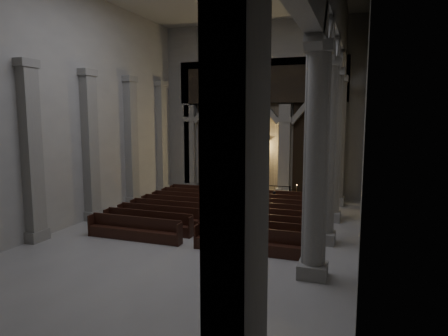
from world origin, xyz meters
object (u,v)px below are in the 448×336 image
altar_rail (252,189)px  candle_stand_right (296,198)px  altar (250,186)px  candle_stand_left (202,192)px  pews (221,216)px  worshipper (274,200)px

altar_rail → candle_stand_right: candle_stand_right is taller
altar → altar_rail: (0.47, -1.12, 0.04)m
candle_stand_left → altar: bearing=32.0°
altar → candle_stand_left: bearing=-148.0°
altar → pews: bearing=-86.4°
candle_stand_left → candle_stand_right: (6.47, 0.30, -0.07)m
altar_rail → pews: (0.00, -6.31, -0.34)m
altar → pews: 7.45m
worshipper → pews: bearing=-102.6°
altar_rail → candle_stand_left: bearing=-168.1°
candle_stand_right → pews: candle_stand_right is taller
pews → altar_rail: bearing=90.0°
candle_stand_right → worshipper: (-0.99, -2.17, 0.23)m
candle_stand_right → altar: bearing=156.4°
candle_stand_right → worshipper: candle_stand_right is taller
altar_rail → candle_stand_left: candle_stand_left is taller
altar_rail → altar: bearing=112.7°
altar → candle_stand_left: 3.48m
candle_stand_left → worshipper: (5.48, -1.87, 0.16)m
altar → candle_stand_right: (3.53, -1.54, -0.30)m
worshipper → altar_rail: bearing=144.9°
altar_rail → worshipper: (2.06, -2.59, -0.11)m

